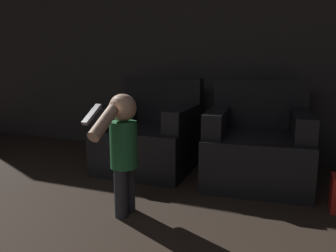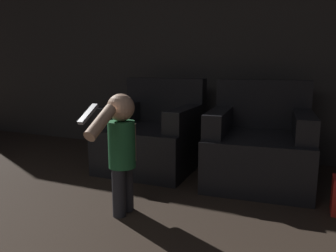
% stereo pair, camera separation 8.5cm
% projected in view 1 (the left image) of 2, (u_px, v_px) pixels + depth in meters
% --- Properties ---
extents(wall_back, '(8.40, 0.05, 2.60)m').
position_uv_depth(wall_back, '(194.00, 40.00, 3.73)').
color(wall_back, '#33302D').
rests_on(wall_back, ground_plane).
extents(armchair_left, '(0.88, 0.93, 0.89)m').
position_uv_depth(armchair_left, '(151.00, 137.00, 3.30)').
color(armchair_left, black).
rests_on(armchair_left, ground_plane).
extents(armchair_right, '(0.94, 0.99, 0.89)m').
position_uv_depth(armchair_right, '(257.00, 146.00, 2.92)').
color(armchair_right, black).
rests_on(armchair_right, ground_plane).
extents(person_toddler, '(0.18, 0.58, 0.83)m').
position_uv_depth(person_toddler, '(123.00, 145.00, 2.19)').
color(person_toddler, '#28282D').
rests_on(person_toddler, ground_plane).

